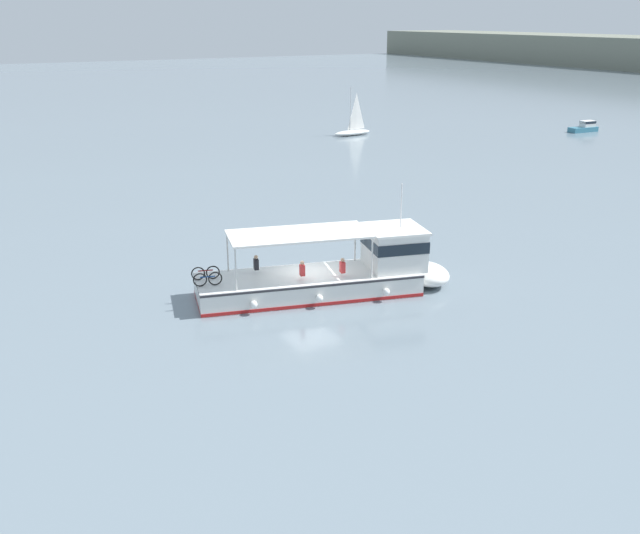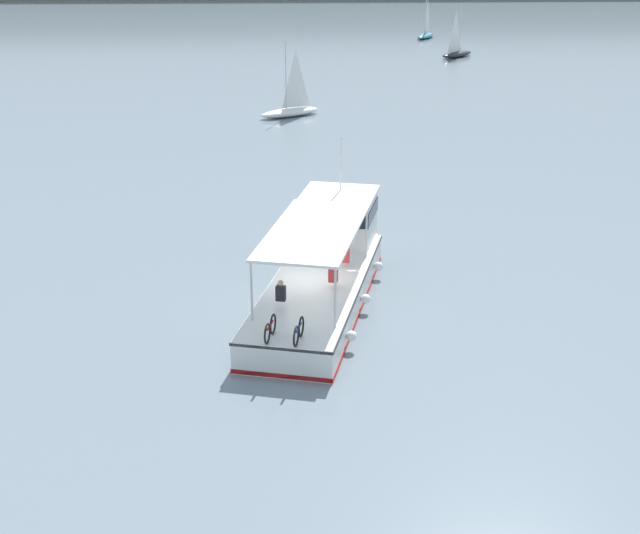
% 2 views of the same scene
% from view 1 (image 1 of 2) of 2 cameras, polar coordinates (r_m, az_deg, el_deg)
% --- Properties ---
extents(ground_plane, '(400.00, 400.00, 0.00)m').
position_cam_1_polar(ground_plane, '(36.32, -0.71, -1.95)').
color(ground_plane, slate).
extents(ferry_main, '(6.14, 13.07, 5.32)m').
position_cam_1_polar(ferry_main, '(35.95, 1.57, -0.45)').
color(ferry_main, white).
rests_on(ferry_main, ground).
extents(sailboat_mid_channel, '(1.74, 4.89, 5.40)m').
position_cam_1_polar(sailboat_mid_channel, '(85.12, 2.56, 10.58)').
color(sailboat_mid_channel, white).
rests_on(sailboat_mid_channel, ground).
extents(motorboat_near_starboard, '(1.51, 3.67, 1.26)m').
position_cam_1_polar(motorboat_near_starboard, '(93.11, 19.94, 10.22)').
color(motorboat_near_starboard, teal).
rests_on(motorboat_near_starboard, ground).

